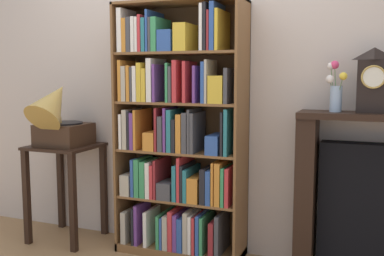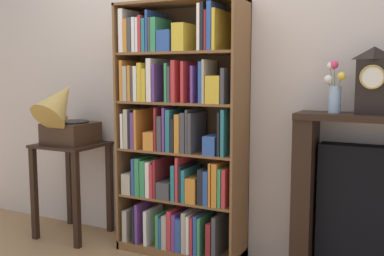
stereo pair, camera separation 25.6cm
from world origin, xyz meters
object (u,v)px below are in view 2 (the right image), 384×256
object	(u,v)px
bookshelf	(178,139)
gramophone	(64,115)
fireplace_mantel	(377,204)
mantel_clock	(373,81)
flower_vase	(334,90)
side_table_left	(72,169)

from	to	relation	value
bookshelf	gramophone	size ratio (longest dim) A/B	3.23
fireplace_mantel	gramophone	bearing A→B (deg)	-175.27
gramophone	mantel_clock	world-z (taller)	mantel_clock
gramophone	fireplace_mantel	size ratio (longest dim) A/B	0.52
mantel_clock	flower_vase	distance (m)	0.22
mantel_clock	flower_vase	size ratio (longest dim) A/B	1.23
flower_vase	bookshelf	bearing A→B (deg)	-177.96
side_table_left	flower_vase	distance (m)	2.11
bookshelf	side_table_left	bearing A→B (deg)	-176.25
fireplace_mantel	mantel_clock	distance (m)	0.74
side_table_left	flower_vase	world-z (taller)	flower_vase
mantel_clock	bookshelf	bearing A→B (deg)	-178.56
bookshelf	gramophone	bearing A→B (deg)	-172.03
mantel_clock	side_table_left	bearing A→B (deg)	-177.58
side_table_left	gramophone	bearing A→B (deg)	-90.00
side_table_left	flower_vase	xyz separation A→B (m)	(2.00, 0.10, 0.66)
side_table_left	mantel_clock	world-z (taller)	mantel_clock
side_table_left	flower_vase	size ratio (longest dim) A/B	2.36
side_table_left	fireplace_mantel	size ratio (longest dim) A/B	0.71
gramophone	mantel_clock	bearing A→B (deg)	4.22
flower_vase	mantel_clock	bearing A→B (deg)	-1.46
flower_vase	side_table_left	bearing A→B (deg)	-177.16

